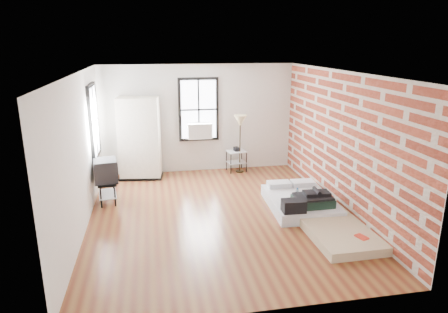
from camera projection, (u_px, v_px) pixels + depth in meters
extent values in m
plane|color=#5E2A18|center=(218.00, 215.00, 7.95)|extent=(6.00, 6.00, 0.00)
cube|color=silver|center=(199.00, 119.00, 10.40)|extent=(5.00, 0.01, 2.80)
cube|color=silver|center=(260.00, 211.00, 4.73)|extent=(5.00, 0.01, 2.80)
cube|color=silver|center=(80.00, 154.00, 7.13)|extent=(0.01, 6.00, 2.80)
cube|color=maroon|center=(340.00, 142.00, 8.00)|extent=(0.02, 6.00, 2.80)
cube|color=white|center=(217.00, 72.00, 7.18)|extent=(5.00, 6.00, 0.01)
cube|color=white|center=(199.00, 110.00, 10.28)|extent=(0.90, 0.02, 1.50)
cube|color=black|center=(180.00, 110.00, 10.22)|extent=(0.07, 0.08, 1.64)
cube|color=black|center=(217.00, 109.00, 10.39)|extent=(0.07, 0.08, 1.64)
cube|color=black|center=(198.00, 79.00, 10.09)|extent=(0.90, 0.08, 0.07)
cube|color=black|center=(199.00, 139.00, 10.52)|extent=(0.90, 0.08, 0.07)
cube|color=black|center=(199.00, 110.00, 10.27)|extent=(0.04, 0.02, 1.50)
cube|color=black|center=(199.00, 110.00, 10.27)|extent=(0.90, 0.02, 0.04)
cube|color=silver|center=(200.00, 131.00, 10.32)|extent=(0.62, 0.30, 0.40)
cube|color=white|center=(94.00, 121.00, 8.77)|extent=(0.02, 0.90, 1.50)
cube|color=black|center=(90.00, 126.00, 8.31)|extent=(0.08, 0.07, 1.64)
cube|color=black|center=(96.00, 117.00, 9.22)|extent=(0.08, 0.07, 1.64)
cube|color=black|center=(90.00, 85.00, 8.55)|extent=(0.08, 0.90, 0.07)
cube|color=black|center=(97.00, 156.00, 8.98)|extent=(0.08, 0.90, 0.07)
cube|color=black|center=(95.00, 121.00, 8.77)|extent=(0.02, 0.04, 1.50)
cube|color=black|center=(95.00, 121.00, 8.77)|extent=(0.02, 0.90, 0.04)
cube|color=white|center=(300.00, 202.00, 8.30)|extent=(1.36, 1.79, 0.23)
cube|color=white|center=(279.00, 184.00, 8.87)|extent=(0.52, 0.34, 0.11)
cube|color=white|center=(303.00, 183.00, 8.94)|extent=(0.52, 0.34, 0.11)
cube|color=black|center=(316.00, 198.00, 7.87)|extent=(0.51, 0.31, 0.27)
cylinder|color=black|center=(317.00, 191.00, 7.82)|extent=(0.09, 0.32, 0.07)
cube|color=black|center=(294.00, 206.00, 7.54)|extent=(0.45, 0.29, 0.24)
cylinder|color=silver|center=(297.00, 194.00, 8.19)|extent=(0.06, 0.06, 0.20)
cylinder|color=#195FB3|center=(297.00, 189.00, 8.16)|extent=(0.03, 0.03, 0.03)
cube|color=#CBB893|center=(334.00, 228.00, 7.24)|extent=(1.08, 2.02, 0.16)
cube|color=black|center=(313.00, 203.00, 7.86)|extent=(0.75, 0.54, 0.23)
cube|color=black|center=(313.00, 196.00, 7.83)|extent=(0.70, 0.50, 0.04)
cube|color=red|center=(362.00, 237.00, 6.71)|extent=(0.20, 0.24, 0.03)
cube|color=black|center=(142.00, 176.00, 10.18)|extent=(1.11, 0.73, 0.06)
cube|color=#F7E8CF|center=(140.00, 137.00, 9.90)|extent=(1.06, 0.68, 1.98)
cylinder|color=black|center=(231.00, 164.00, 10.39)|extent=(0.02, 0.02, 0.55)
cylinder|color=black|center=(246.00, 162.00, 10.53)|extent=(0.02, 0.02, 0.55)
cylinder|color=black|center=(226.00, 160.00, 10.70)|extent=(0.02, 0.02, 0.55)
cylinder|color=black|center=(242.00, 159.00, 10.84)|extent=(0.02, 0.02, 0.55)
cube|color=silver|center=(236.00, 151.00, 10.54)|extent=(0.56, 0.48, 0.02)
cube|color=silver|center=(236.00, 162.00, 10.62)|extent=(0.54, 0.45, 0.02)
cube|color=black|center=(236.00, 149.00, 10.52)|extent=(0.15, 0.20, 0.10)
cylinder|color=#312610|center=(240.00, 171.00, 10.63)|extent=(0.22, 0.22, 0.03)
cylinder|color=#312610|center=(240.00, 147.00, 10.45)|extent=(0.03, 0.03, 1.32)
cone|color=tan|center=(240.00, 121.00, 10.26)|extent=(0.33, 0.33, 0.29)
cylinder|color=black|center=(101.00, 197.00, 8.25)|extent=(0.03, 0.03, 0.47)
cylinder|color=black|center=(115.00, 196.00, 8.34)|extent=(0.03, 0.03, 0.47)
cylinder|color=black|center=(100.00, 188.00, 8.77)|extent=(0.03, 0.03, 0.47)
cylinder|color=black|center=(113.00, 187.00, 8.85)|extent=(0.03, 0.03, 0.47)
cube|color=black|center=(107.00, 182.00, 8.49)|extent=(0.46, 0.72, 0.03)
cube|color=silver|center=(108.00, 194.00, 8.56)|extent=(0.44, 0.70, 0.02)
cube|color=black|center=(106.00, 170.00, 8.42)|extent=(0.54, 0.60, 0.47)
cube|color=black|center=(117.00, 169.00, 8.49)|extent=(0.08, 0.45, 0.38)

